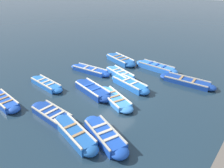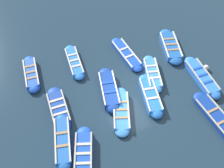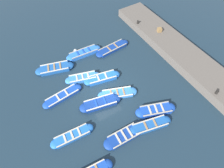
% 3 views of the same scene
% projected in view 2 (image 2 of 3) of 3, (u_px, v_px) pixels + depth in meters
% --- Properties ---
extents(ground_plane, '(120.00, 120.00, 0.00)m').
position_uv_depth(ground_plane, '(128.00, 96.00, 16.11)').
color(ground_plane, '#1C303F').
extents(boat_broadside, '(3.31, 0.95, 0.38)m').
position_uv_depth(boat_broadside, '(74.00, 62.00, 17.63)').
color(boat_broadside, blue).
rests_on(boat_broadside, ground).
extents(boat_near_quay, '(3.67, 1.88, 0.45)m').
position_uv_depth(boat_near_quay, '(171.00, 46.00, 18.51)').
color(boat_near_quay, '#1E59AD').
rests_on(boat_near_quay, ground).
extents(boat_tucked, '(3.90, 1.12, 0.37)m').
position_uv_depth(boat_tucked, '(217.00, 117.00, 15.01)').
color(boat_tucked, navy).
rests_on(boat_tucked, ground).
extents(boat_inner_gap, '(3.25, 1.06, 0.40)m').
position_uv_depth(boat_inner_gap, '(59.00, 108.00, 15.37)').
color(boat_inner_gap, navy).
rests_on(boat_inner_gap, ground).
extents(boat_end_of_row, '(3.37, 1.91, 0.46)m').
position_uv_depth(boat_end_of_row, '(83.00, 155.00, 13.59)').
color(boat_end_of_row, '#1947B7').
rests_on(boat_end_of_row, ground).
extents(boat_centre, '(3.69, 1.00, 0.45)m').
position_uv_depth(boat_centre, '(202.00, 77.00, 16.79)').
color(boat_centre, blue).
rests_on(boat_centre, ground).
extents(boat_outer_right, '(3.25, 1.01, 0.42)m').
position_uv_depth(boat_outer_right, '(31.00, 74.00, 16.97)').
color(boat_outer_right, '#1947B7').
rests_on(boat_outer_right, ground).
extents(boat_far_corner, '(3.24, 1.62, 0.44)m').
position_uv_depth(boat_far_corner, '(152.00, 74.00, 16.97)').
color(boat_far_corner, '#3884E0').
rests_on(boat_far_corner, ground).
extents(boat_stern_in, '(3.46, 1.99, 0.35)m').
position_uv_depth(boat_stern_in, '(121.00, 111.00, 15.29)').
color(boat_stern_in, '#3884E0').
rests_on(boat_stern_in, ground).
extents(boat_outer_left, '(3.51, 1.50, 0.46)m').
position_uv_depth(boat_outer_left, '(63.00, 141.00, 14.07)').
color(boat_outer_left, '#1E59AD').
rests_on(boat_outer_left, ground).
extents(boat_drifting, '(3.57, 1.57, 0.47)m').
position_uv_depth(boat_drifting, '(109.00, 89.00, 16.18)').
color(boat_drifting, navy).
rests_on(boat_drifting, ground).
extents(boat_bow_out, '(3.60, 1.08, 0.37)m').
position_uv_depth(boat_bow_out, '(126.00, 54.00, 18.09)').
color(boat_bow_out, '#1947B7').
rests_on(boat_bow_out, ground).
extents(boat_alongside, '(3.41, 1.44, 0.45)m').
position_uv_depth(boat_alongside, '(150.00, 95.00, 15.91)').
color(boat_alongside, blue).
rests_on(boat_alongside, ground).
extents(buoy_orange_near, '(0.35, 0.35, 0.35)m').
position_uv_depth(buoy_orange_near, '(206.00, 67.00, 17.31)').
color(buoy_orange_near, silver).
rests_on(buoy_orange_near, ground).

